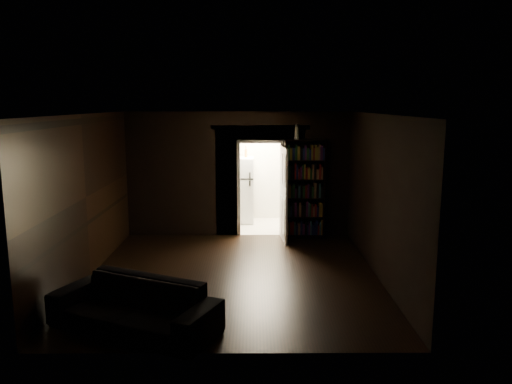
% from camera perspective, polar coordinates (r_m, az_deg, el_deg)
% --- Properties ---
extents(ground, '(5.50, 5.50, 0.00)m').
position_cam_1_polar(ground, '(8.86, -2.58, -9.53)').
color(ground, black).
rests_on(ground, ground).
extents(room_walls, '(5.02, 5.61, 2.84)m').
position_cam_1_polar(room_walls, '(9.50, -2.46, 2.28)').
color(room_walls, black).
rests_on(room_walls, ground).
extents(kitchen_alcove, '(2.20, 1.80, 2.60)m').
position_cam_1_polar(kitchen_alcove, '(12.33, 0.41, 1.89)').
color(kitchen_alcove, beige).
rests_on(kitchen_alcove, ground).
extents(sofa, '(2.47, 1.85, 0.87)m').
position_cam_1_polar(sofa, '(6.92, -13.80, -11.74)').
color(sofa, black).
rests_on(sofa, ground).
extents(bookshelf, '(0.95, 0.59, 2.20)m').
position_cam_1_polar(bookshelf, '(11.10, 5.52, 0.34)').
color(bookshelf, black).
rests_on(bookshelf, ground).
extents(refrigerator, '(0.91, 0.87, 1.65)m').
position_cam_1_polar(refrigerator, '(12.56, -1.97, 0.25)').
color(refrigerator, silver).
rests_on(refrigerator, ground).
extents(door, '(0.12, 0.85, 2.05)m').
position_cam_1_polar(door, '(10.84, 3.19, -0.27)').
color(door, white).
rests_on(door, ground).
extents(figurine, '(0.14, 0.14, 0.33)m').
position_cam_1_polar(figurine, '(10.91, 4.67, 6.88)').
color(figurine, white).
rests_on(figurine, bookshelf).
extents(bottles, '(0.68, 0.22, 0.28)m').
position_cam_1_polar(bottles, '(12.44, -2.09, 4.63)').
color(bottles, black).
rests_on(bottles, refrigerator).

